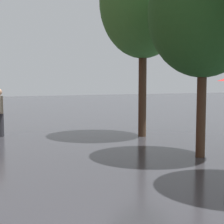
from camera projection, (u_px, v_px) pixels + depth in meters
name	position (u px, v px, depth m)	size (l,w,h in m)	color
street_tree_1	(204.00, 14.00, 8.01)	(2.64, 2.64, 4.96)	#473323
street_tree_2	(143.00, 2.00, 11.01)	(2.86, 2.86, 6.27)	#473323
pedestrian_walking_midground	(0.00, 112.00, 11.30)	(0.26, 0.59, 1.60)	#2D2D33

